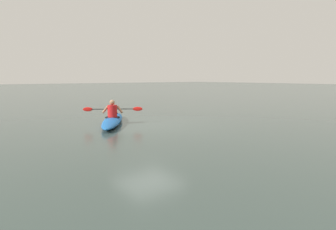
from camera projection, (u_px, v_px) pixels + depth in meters
ground_plane at (148, 125)px, 11.89m from camera, size 160.00×160.00×0.00m
kayak at (113, 120)px, 12.04m from camera, size 2.99×4.00×0.29m
kayaker at (112, 110)px, 11.94m from camera, size 2.03×1.38×0.70m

